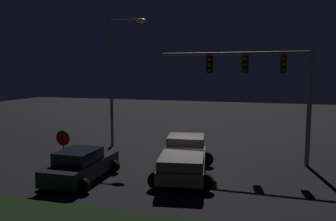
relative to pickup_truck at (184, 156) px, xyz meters
name	(u,v)px	position (x,y,z in m)	size (l,w,h in m)	color
ground_plane	(185,172)	(-0.10, 0.59, -1.00)	(80.00, 80.00, 0.00)	black
pickup_truck	(184,156)	(0.00, 0.00, 0.00)	(3.49, 5.66, 1.80)	#514C47
car_sedan	(81,165)	(-4.44, -2.16, -0.26)	(2.55, 4.44, 1.51)	black
traffic_signal_gantry	(263,75)	(3.49, 3.64, 3.90)	(8.32, 0.56, 6.50)	slate
street_lamp_left	(118,67)	(-5.85, 4.91, 4.37)	(2.68, 0.44, 8.57)	slate
stop_sign	(63,144)	(-5.77, -1.58, 0.56)	(0.76, 0.08, 2.23)	slate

